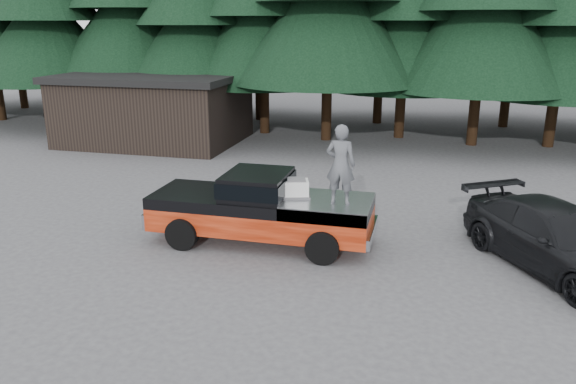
% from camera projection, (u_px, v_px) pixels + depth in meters
% --- Properties ---
extents(ground, '(120.00, 120.00, 0.00)m').
position_uv_depth(ground, '(261.00, 251.00, 14.49)').
color(ground, '#454547').
rests_on(ground, ground).
extents(pickup_truck, '(6.00, 2.04, 1.33)m').
position_uv_depth(pickup_truck, '(261.00, 219.00, 14.91)').
color(pickup_truck, '#DD4920').
rests_on(pickup_truck, ground).
extents(truck_cab, '(1.66, 1.90, 0.59)m').
position_uv_depth(truck_cab, '(257.00, 184.00, 14.65)').
color(truck_cab, black).
rests_on(truck_cab, pickup_truck).
extents(air_compressor, '(0.74, 0.66, 0.42)m').
position_uv_depth(air_compressor, '(296.00, 189.00, 14.47)').
color(air_compressor, white).
rests_on(air_compressor, pickup_truck).
extents(man_on_bed, '(0.75, 0.52, 2.00)m').
position_uv_depth(man_on_bed, '(341.00, 164.00, 13.73)').
color(man_on_bed, '#54575C').
rests_on(man_on_bed, pickup_truck).
extents(parked_car, '(4.66, 5.65, 1.54)m').
position_uv_depth(parked_car, '(558.00, 239.00, 13.22)').
color(parked_car, black).
rests_on(parked_car, ground).
extents(utility_building, '(8.40, 6.40, 3.30)m').
position_uv_depth(utility_building, '(155.00, 108.00, 27.25)').
color(utility_building, black).
rests_on(utility_building, ground).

